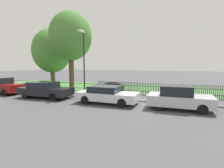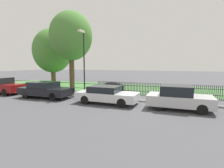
# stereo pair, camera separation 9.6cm
# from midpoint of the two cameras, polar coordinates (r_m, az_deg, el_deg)

# --- Properties ---
(ground_plane) EXTENTS (120.00, 120.00, 0.00)m
(ground_plane) POSITION_cam_midpoint_polar(r_m,az_deg,el_deg) (12.83, 12.42, -5.99)
(ground_plane) COLOR #4C4C51
(kerb_stone) EXTENTS (43.90, 0.20, 0.12)m
(kerb_stone) POSITION_cam_midpoint_polar(r_m,az_deg,el_deg) (12.91, 12.49, -5.64)
(kerb_stone) COLOR gray
(kerb_stone) RESTS_ON ground
(grass_strip) EXTENTS (43.90, 7.91, 0.01)m
(grass_strip) POSITION_cam_midpoint_polar(r_m,az_deg,el_deg) (19.61, 15.24, -1.72)
(grass_strip) COLOR #477F3D
(grass_strip) RESTS_ON ground
(park_fence) EXTENTS (43.90, 0.05, 1.10)m
(park_fence) POSITION_cam_midpoint_polar(r_m,az_deg,el_deg) (15.65, 13.99, -1.72)
(park_fence) COLOR #4C4C51
(park_fence) RESTS_ON ground
(parked_car_silver_hatchback) EXTENTS (4.24, 1.63, 1.51)m
(parked_car_silver_hatchback) POSITION_cam_midpoint_polar(r_m,az_deg,el_deg) (19.19, -32.69, -0.46)
(parked_car_silver_hatchback) COLOR maroon
(parked_car_silver_hatchback) RESTS_ON ground
(parked_car_black_saloon) EXTENTS (4.31, 1.89, 1.31)m
(parked_car_black_saloon) POSITION_cam_midpoint_polar(r_m,az_deg,el_deg) (15.24, -21.11, -1.73)
(parked_car_black_saloon) COLOR black
(parked_car_black_saloon) RESTS_ON ground
(parked_car_navy_estate) EXTENTS (4.28, 1.88, 1.23)m
(parked_car_navy_estate) POSITION_cam_midpoint_polar(r_m,az_deg,el_deg) (12.22, -1.88, -3.40)
(parked_car_navy_estate) COLOR silver
(parked_car_navy_estate) RESTS_ON ground
(parked_car_red_compact) EXTENTS (3.77, 1.78, 1.46)m
(parked_car_red_compact) POSITION_cam_midpoint_polar(r_m,az_deg,el_deg) (11.38, 20.72, -4.17)
(parked_car_red_compact) COLOR #BCBCC1
(parked_car_red_compact) RESTS_ON ground
(covered_motorcycle) EXTENTS (2.09, 0.93, 1.16)m
(covered_motorcycle) POSITION_cam_midpoint_polar(r_m,az_deg,el_deg) (15.80, 0.39, -0.89)
(covered_motorcycle) COLOR black
(covered_motorcycle) RESTS_ON ground
(tree_nearest_kerb) EXTENTS (5.45, 5.45, 7.78)m
(tree_nearest_kerb) POSITION_cam_midpoint_polar(r_m,az_deg,el_deg) (26.79, -19.15, 10.22)
(tree_nearest_kerb) COLOR brown
(tree_nearest_kerb) RESTS_ON ground
(tree_behind_motorcycle) EXTENTS (4.88, 4.88, 8.76)m
(tree_behind_motorcycle) POSITION_cam_midpoint_polar(r_m,az_deg,el_deg) (21.33, -13.51, 14.90)
(tree_behind_motorcycle) COLOR brown
(tree_behind_motorcycle) RESTS_ON ground
(street_lamp) EXTENTS (0.20, 0.79, 5.48)m
(street_lamp) POSITION_cam_midpoint_polar(r_m,az_deg,el_deg) (14.92, -9.54, 9.22)
(street_lamp) COLOR black
(street_lamp) RESTS_ON ground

